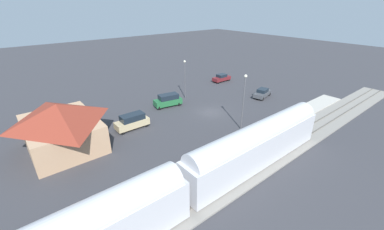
{
  "coord_description": "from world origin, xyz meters",
  "views": [
    {
      "loc": [
        -27.61,
        26.52,
        17.13
      ],
      "look_at": [
        -0.54,
        4.51,
        1.0
      ],
      "focal_mm": 23.01,
      "sensor_mm": 36.0,
      "label": 1
    }
  ],
  "objects": [
    {
      "name": "light_pole_lot_center",
      "position": [
        8.19,
        -0.86,
        4.66
      ],
      "size": [
        0.44,
        0.44,
        7.35
      ],
      "color": "#515156",
      "rests_on": "ground"
    },
    {
      "name": "suv_tan",
      "position": [
        3.07,
        12.91,
        1.15
      ],
      "size": [
        1.98,
        4.91,
        2.22
      ],
      "color": "#C6B284",
      "rests_on": "ground"
    },
    {
      "name": "pedestrian_on_platform",
      "position": [
        -9.64,
        6.2,
        1.28
      ],
      "size": [
        0.36,
        0.36,
        1.71
      ],
      "color": "#333338",
      "rests_on": "platform"
    },
    {
      "name": "sedan_maroon",
      "position": [
        11.43,
        -14.18,
        0.88
      ],
      "size": [
        1.87,
        4.51,
        1.74
      ],
      "color": "maroon",
      "rests_on": "ground"
    },
    {
      "name": "ground_plane",
      "position": [
        0.0,
        0.0,
        0.0
      ],
      "size": [
        200.0,
        200.0,
        0.0
      ],
      "primitive_type": "plane",
      "color": "#38383D"
    },
    {
      "name": "railway_track",
      "position": [
        -14.0,
        0.0,
        0.09
      ],
      "size": [
        4.8,
        70.0,
        0.3
      ],
      "color": "gray",
      "rests_on": "ground"
    },
    {
      "name": "light_pole_near_platform",
      "position": [
        -7.2,
        0.6,
        5.14
      ],
      "size": [
        0.44,
        0.44,
        8.24
      ],
      "color": "#515156",
      "rests_on": "ground"
    },
    {
      "name": "sedan_charcoal",
      "position": [
        -1.05,
        -12.84,
        0.88
      ],
      "size": [
        2.82,
        4.8,
        1.74
      ],
      "color": "#47494F",
      "rests_on": "ground"
    },
    {
      "name": "platform",
      "position": [
        -10.0,
        0.0,
        0.15
      ],
      "size": [
        3.2,
        46.0,
        0.3
      ],
      "color": "#B7B2A8",
      "rests_on": "ground"
    },
    {
      "name": "suv_green",
      "position": [
        6.85,
        4.02,
        1.15
      ],
      "size": [
        2.78,
        5.17,
        2.22
      ],
      "color": "#236638",
      "rests_on": "ground"
    },
    {
      "name": "station_building",
      "position": [
        4.0,
        22.0,
        3.08
      ],
      "size": [
        11.38,
        8.84,
        5.92
      ],
      "color": "tan",
      "rests_on": "ground"
    }
  ]
}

